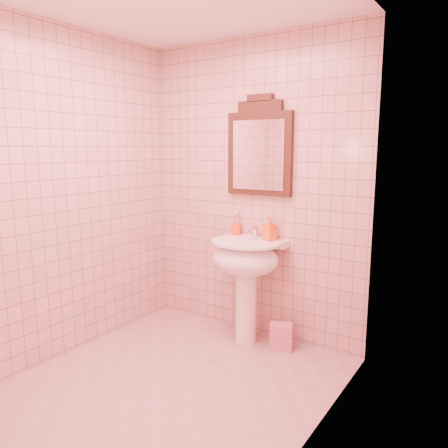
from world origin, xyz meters
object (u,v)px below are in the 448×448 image
Objects in this scene: toothbrush_cup at (236,229)px; towel at (281,336)px; mirror at (259,149)px; soap_dispenser at (270,229)px; pedestal_sink at (246,265)px.

toothbrush_cup is 0.97m from towel.
soap_dispenser is (0.14, -0.06, -0.63)m from mirror.
mirror is 0.65m from soap_dispenser.
pedestal_sink reaches higher than towel.
towel is at bearing -10.35° from soap_dispenser.
mirror is 4.30× the size of toothbrush_cup.
soap_dispenser is at bearing 151.40° from towel.
pedestal_sink is at bearing -171.50° from towel.
soap_dispenser is (0.14, 0.14, 0.30)m from pedestal_sink.
towel is (0.31, -0.16, -1.48)m from mirror.
towel is (0.17, -0.09, -0.85)m from soap_dispenser.
pedestal_sink is at bearing -41.22° from toothbrush_cup.
pedestal_sink is 0.95m from mirror.
pedestal_sink is 0.36m from soap_dispenser.
mirror is at bearing 153.28° from towel.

